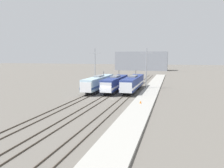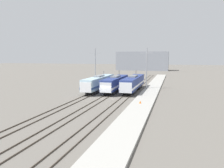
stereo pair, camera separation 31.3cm
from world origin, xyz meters
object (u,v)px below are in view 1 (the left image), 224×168
object	(u,v)px
locomotive_far_left	(98,83)
traffic_cone	(141,102)
locomotive_far_right	(133,83)
catenary_tower_left	(95,67)
locomotive_center	(115,83)
catenary_tower_right	(146,67)

from	to	relation	value
locomotive_far_left	traffic_cone	bearing A→B (deg)	-46.59
traffic_cone	locomotive_far_right	bearing A→B (deg)	105.21
catenary_tower_left	traffic_cone	xyz separation A→B (m)	(15.71, -19.42, -5.28)
locomotive_center	traffic_cone	xyz separation A→B (m)	(8.41, -13.88, -1.42)
locomotive_center	catenary_tower_left	world-z (taller)	catenary_tower_left
locomotive_far_left	traffic_cone	xyz separation A→B (m)	(12.68, -13.40, -1.44)
locomotive_center	catenary_tower_right	distance (m)	9.80
locomotive_center	locomotive_far_right	world-z (taller)	locomotive_center
traffic_cone	locomotive_center	bearing A→B (deg)	121.21
locomotive_far_left	locomotive_center	distance (m)	4.29
locomotive_center	catenary_tower_right	bearing A→B (deg)	37.92
locomotive_far_right	catenary_tower_right	xyz separation A→B (m)	(2.84, 4.18, 3.82)
catenary_tower_left	catenary_tower_right	bearing A→B (deg)	0.00
catenary_tower_right	locomotive_far_left	bearing A→B (deg)	-152.13
locomotive_far_right	catenary_tower_left	xyz separation A→B (m)	(-11.57, 4.18, 3.82)
locomotive_far_left	locomotive_center	world-z (taller)	locomotive_center
catenary_tower_left	catenary_tower_right	xyz separation A→B (m)	(14.41, 0.00, 0.00)
catenary_tower_left	locomotive_far_left	bearing A→B (deg)	-63.25
locomotive_far_left	catenary_tower_right	bearing A→B (deg)	27.87
locomotive_far_right	catenary_tower_right	world-z (taller)	catenary_tower_right
locomotive_far_right	catenary_tower_right	size ratio (longest dim) A/B	1.67
locomotive_far_right	catenary_tower_left	bearing A→B (deg)	160.13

